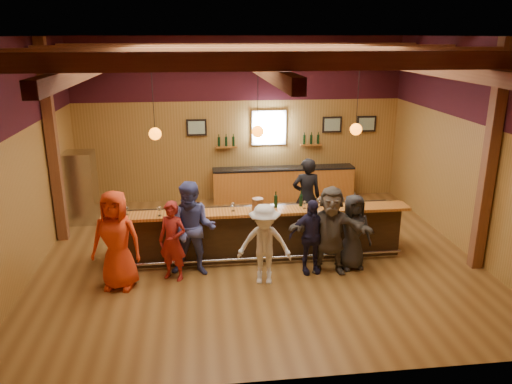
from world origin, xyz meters
TOP-DOWN VIEW (x-y plane):
  - room at (0.00, 0.06)m, footprint 9.04×9.00m
  - bar_counter at (0.02, 0.15)m, footprint 6.30×1.07m
  - back_bar_cabinet at (1.20, 3.72)m, footprint 4.00×0.52m
  - window at (0.80, 3.95)m, footprint 0.95×0.09m
  - framed_pictures at (1.67, 3.94)m, footprint 5.35×0.05m
  - wine_shelves at (0.80, 3.88)m, footprint 3.00×0.18m
  - pendant_lights at (0.00, 0.00)m, footprint 4.24×0.24m
  - stainless_fridge at (-4.10, 2.60)m, footprint 0.70×0.70m
  - customer_orange at (-2.73, -1.01)m, footprint 1.02×0.77m
  - customer_redvest at (-1.73, -0.80)m, footprint 0.68×0.60m
  - customer_denim at (-1.34, -0.65)m, footprint 1.04×0.88m
  - customer_white at (-0.02, -1.17)m, footprint 1.11×0.77m
  - customer_navy at (0.94, -0.84)m, footprint 0.91×0.44m
  - customer_brown at (1.32, -0.87)m, footprint 1.72×0.86m
  - customer_dark at (1.82, -0.74)m, footprint 0.81×0.58m
  - bartender at (1.28, 1.13)m, footprint 0.67×0.44m
  - ice_bucket at (-0.02, -0.17)m, footprint 0.23×0.23m
  - bottle_a at (0.37, -0.04)m, footprint 0.07×0.07m
  - bottle_b at (0.90, -0.02)m, footprint 0.07×0.07m
  - glass_a at (-2.64, -0.11)m, footprint 0.08×0.08m
  - glass_b at (-1.99, -0.27)m, footprint 0.09×0.09m
  - glass_c at (-1.68, -0.10)m, footprint 0.08×0.08m
  - glass_d at (-1.21, -0.18)m, footprint 0.08×0.08m
  - glass_e at (-0.53, -0.16)m, footprint 0.08×0.08m
  - glass_f at (0.95, -0.18)m, footprint 0.07×0.07m
  - glass_g at (1.25, -0.13)m, footprint 0.09×0.09m
  - glass_h at (1.88, -0.25)m, footprint 0.08×0.08m

SIDE VIEW (x-z plane):
  - back_bar_cabinet at x=1.20m, z-range 0.00..0.95m
  - bar_counter at x=0.02m, z-range -0.03..1.08m
  - customer_navy at x=0.94m, z-range 0.00..1.51m
  - customer_dark at x=1.82m, z-range 0.00..1.55m
  - customer_redvest at x=-1.73m, z-range 0.00..1.57m
  - customer_white at x=-0.02m, z-range 0.00..1.58m
  - customer_brown at x=1.32m, z-range 0.00..1.77m
  - stainless_fridge at x=-4.10m, z-range 0.00..1.80m
  - bartender at x=1.28m, z-range 0.00..1.85m
  - customer_orange at x=-2.73m, z-range 0.00..1.88m
  - customer_denim at x=-1.34m, z-range 0.00..1.89m
  - glass_f at x=0.95m, z-range 1.14..1.30m
  - glass_c at x=-1.68m, z-range 1.15..1.32m
  - glass_a at x=-2.64m, z-range 1.15..1.32m
  - ice_bucket at x=-0.02m, z-range 1.11..1.36m
  - bottle_b at x=0.90m, z-range 1.07..1.40m
  - glass_h at x=1.88m, z-range 1.15..1.33m
  - glass_e at x=-0.53m, z-range 1.15..1.34m
  - bottle_a at x=0.37m, z-range 1.07..1.42m
  - glass_d at x=-1.21m, z-range 1.15..1.34m
  - glass_b at x=-1.99m, z-range 1.15..1.35m
  - glass_g at x=1.25m, z-range 1.15..1.35m
  - wine_shelves at x=0.80m, z-range 1.47..1.77m
  - window at x=0.80m, z-range 1.57..2.52m
  - framed_pictures at x=1.67m, z-range 1.88..2.33m
  - pendant_lights at x=0.00m, z-range 2.02..3.39m
  - room at x=0.00m, z-range 0.95..5.47m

